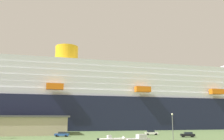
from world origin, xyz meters
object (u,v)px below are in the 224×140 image
(pickup_truck, at_px, (138,139))
(parked_car_white_van, at_px, (151,133))
(parked_car_blue_suv, at_px, (62,134))
(street_lamp, at_px, (172,122))
(cruise_ship, at_px, (137,102))
(parked_car_black_coupe, at_px, (188,134))

(pickup_truck, height_order, parked_car_white_van, pickup_truck)
(pickup_truck, height_order, parked_car_blue_suv, pickup_truck)
(street_lamp, height_order, parked_car_white_van, street_lamp)
(cruise_ship, relative_size, parked_car_blue_suv, 62.54)
(parked_car_black_coupe, height_order, parked_car_white_van, same)
(parked_car_white_van, bearing_deg, street_lamp, -91.17)
(cruise_ship, bearing_deg, parked_car_white_van, -98.26)
(pickup_truck, height_order, street_lamp, street_lamp)
(parked_car_black_coupe, distance_m, parked_car_white_van, 14.87)
(parked_car_black_coupe, relative_size, parked_car_blue_suv, 0.95)
(cruise_ship, distance_m, pickup_truck, 89.97)
(cruise_ship, relative_size, pickup_truck, 50.93)
(pickup_truck, bearing_deg, street_lamp, 40.13)
(street_lamp, xyz_separation_m, parked_car_black_coupe, (8.62, 9.64, -3.93))
(parked_car_blue_suv, bearing_deg, cruise_ship, 56.36)
(parked_car_blue_suv, bearing_deg, street_lamp, -29.29)
(parked_car_black_coupe, xyz_separation_m, parked_car_blue_suv, (-39.42, 7.65, 0.00))
(parked_car_white_van, bearing_deg, parked_car_blue_suv, -171.29)
(cruise_ship, bearing_deg, parked_car_blue_suv, -123.64)
(pickup_truck, bearing_deg, parked_car_black_coupe, 43.72)
(parked_car_black_coupe, bearing_deg, parked_car_blue_suv, 169.02)
(street_lamp, distance_m, parked_car_white_van, 22.42)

